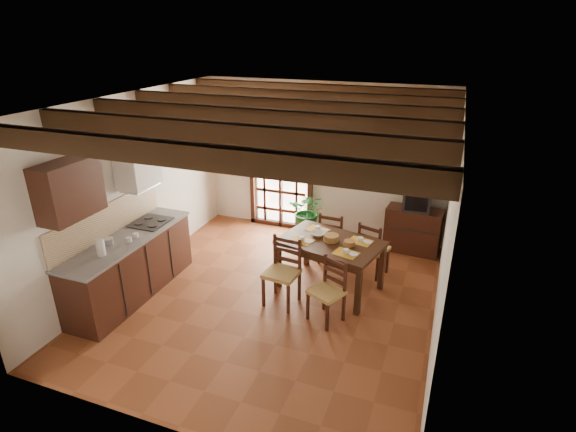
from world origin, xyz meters
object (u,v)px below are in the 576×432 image
at_px(chair_far_right, 372,258).
at_px(potted_plant, 308,210).
at_px(chair_near_right, 327,302).
at_px(sideboard, 413,230).
at_px(dining_table, 331,247).
at_px(pendant_lamp, 337,152).
at_px(kitchen_counter, 131,265).
at_px(chair_near_left, 282,284).
at_px(crt_tv, 417,199).
at_px(chair_far_left, 333,246).

distance_m(chair_far_right, potted_plant, 1.63).
relative_size(chair_near_right, sideboard, 0.94).
distance_m(dining_table, pendant_lamp, 1.40).
bearing_deg(kitchen_counter, chair_near_left, 14.13).
distance_m(sideboard, crt_tv, 0.58).
bearing_deg(pendant_lamp, chair_near_right, -78.98).
relative_size(dining_table, chair_near_right, 1.84).
distance_m(chair_near_left, potted_plant, 2.16).
relative_size(dining_table, crt_tv, 3.35).
bearing_deg(dining_table, potted_plant, 132.68).
distance_m(chair_near_left, crt_tv, 2.84).
bearing_deg(kitchen_counter, chair_near_right, 7.30).
bearing_deg(dining_table, chair_far_left, 115.88).
xyz_separation_m(chair_far_left, sideboard, (1.20, 0.86, 0.11)).
bearing_deg(kitchen_counter, pendant_lamp, 25.39).
relative_size(chair_far_right, potted_plant, 0.47).
relative_size(chair_far_left, pendant_lamp, 1.08).
height_order(chair_near_left, pendant_lamp, pendant_lamp).
height_order(chair_far_left, potted_plant, potted_plant).
height_order(kitchen_counter, dining_table, kitchen_counter).
height_order(kitchen_counter, sideboard, kitchen_counter).
relative_size(sideboard, potted_plant, 0.48).
height_order(dining_table, sideboard, sideboard).
height_order(chair_far_right, pendant_lamp, pendant_lamp).
height_order(chair_near_right, potted_plant, potted_plant).
xyz_separation_m(dining_table, chair_far_right, (0.52, 0.63, -0.40)).
distance_m(sideboard, potted_plant, 1.87).
bearing_deg(potted_plant, kitchen_counter, -124.67).
height_order(dining_table, crt_tv, crt_tv).
distance_m(chair_far_left, pendant_lamp, 1.93).
distance_m(kitchen_counter, chair_near_right, 2.87).
relative_size(chair_far_right, pendant_lamp, 1.06).
xyz_separation_m(chair_far_left, pendant_lamp, (0.17, -0.70, 1.79)).
distance_m(chair_far_right, sideboard, 1.16).
height_order(kitchen_counter, chair_far_right, kitchen_counter).
bearing_deg(chair_near_left, chair_far_right, 55.70).
bearing_deg(chair_near_left, chair_far_left, 81.60).
distance_m(crt_tv, pendant_lamp, 2.17).
xyz_separation_m(chair_near_left, chair_near_right, (0.70, -0.17, -0.03)).
relative_size(kitchen_counter, potted_plant, 1.17).
relative_size(kitchen_counter, dining_table, 1.40).
xyz_separation_m(kitchen_counter, chair_near_right, (2.84, 0.36, -0.20)).
xyz_separation_m(chair_far_right, potted_plant, (-1.35, 0.87, 0.29)).
height_order(chair_far_left, chair_far_right, chair_far_left).
distance_m(chair_far_right, crt_tv, 1.34).
height_order(chair_far_right, crt_tv, crt_tv).
distance_m(chair_far_left, chair_far_right, 0.71).
xyz_separation_m(kitchen_counter, chair_far_left, (2.49, 1.96, -0.19)).
distance_m(chair_near_right, pendant_lamp, 2.02).
bearing_deg(dining_table, chair_near_left, -116.20).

